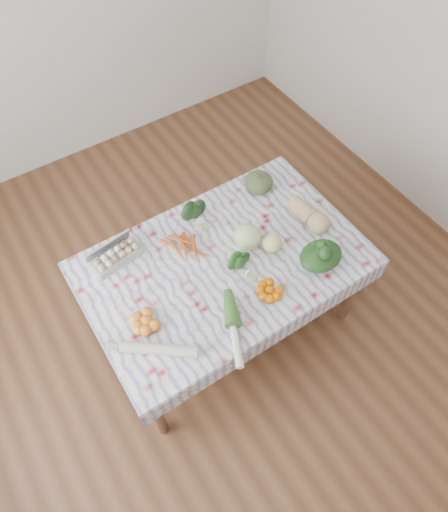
{
  "coord_description": "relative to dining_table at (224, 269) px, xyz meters",
  "views": [
    {
      "loc": [
        -0.83,
        -1.27,
        3.0
      ],
      "look_at": [
        0.0,
        0.0,
        0.82
      ],
      "focal_mm": 32.0,
      "sensor_mm": 36.0,
      "label": 1
    }
  ],
  "objects": [
    {
      "name": "kale_bunch",
      "position": [
        0.03,
        0.36,
        0.15
      ],
      "size": [
        0.16,
        0.14,
        0.14
      ],
      "primitive_type": "ellipsoid",
      "rotation": [
        0.0,
        0.0,
        -0.03
      ],
      "color": "#1B3817",
      "rests_on": "tablecloth"
    },
    {
      "name": "carrot_bunch",
      "position": [
        -0.15,
        0.2,
        0.1
      ],
      "size": [
        0.23,
        0.21,
        0.04
      ],
      "primitive_type": "cube",
      "rotation": [
        0.0,
        0.0,
        0.07
      ],
      "color": "#C74E1A",
      "rests_on": "tablecloth"
    },
    {
      "name": "leek",
      "position": [
        -0.2,
        -0.41,
        0.11
      ],
      "size": [
        0.22,
        0.41,
        0.05
      ],
      "primitive_type": "cylinder",
      "rotation": [
        1.57,
        0.0,
        -0.44
      ],
      "color": "silver",
      "rests_on": "tablecloth"
    },
    {
      "name": "broccoli",
      "position": [
        0.05,
        -0.12,
        0.13
      ],
      "size": [
        0.16,
        0.16,
        0.09
      ],
      "primitive_type": "ellipsoid",
      "rotation": [
        0.0,
        0.0,
        0.32
      ],
      "color": "#204E18",
      "rests_on": "tablecloth"
    },
    {
      "name": "mandarin_cluster",
      "position": [
        0.1,
        -0.32,
        0.11
      ],
      "size": [
        0.21,
        0.21,
        0.06
      ],
      "primitive_type": "cube",
      "rotation": [
        0.0,
        0.0,
        0.2
      ],
      "color": "orange",
      "rests_on": "tablecloth"
    },
    {
      "name": "cabbage",
      "position": [
        0.18,
        0.03,
        0.17
      ],
      "size": [
        0.21,
        0.21,
        0.16
      ],
      "primitive_type": "sphere",
      "rotation": [
        0.0,
        0.0,
        0.34
      ],
      "color": "#B7CF82",
      "rests_on": "tablecloth"
    },
    {
      "name": "tablecloth",
      "position": [
        0.0,
        0.0,
        0.08
      ],
      "size": [
        1.66,
        1.06,
        0.01
      ],
      "primitive_type": "cube",
      "color": "silver",
      "rests_on": "dining_table"
    },
    {
      "name": "butternut_squash",
      "position": [
        0.61,
        -0.03,
        0.15
      ],
      "size": [
        0.15,
        0.3,
        0.13
      ],
      "primitive_type": "ellipsoid",
      "rotation": [
        0.0,
        0.0,
        0.07
      ],
      "color": "tan",
      "rests_on": "tablecloth"
    },
    {
      "name": "ground",
      "position": [
        0.0,
        0.0,
        -0.68
      ],
      "size": [
        4.5,
        4.5,
        0.0
      ],
      "primitive_type": "plane",
      "color": "brown",
      "rests_on": "ground"
    },
    {
      "name": "orange_cluster",
      "position": [
        -0.57,
        -0.11,
        0.12
      ],
      "size": [
        0.21,
        0.21,
        0.07
      ],
      "primitive_type": "cube",
      "rotation": [
        0.0,
        0.0,
        -0.0
      ],
      "color": "orange",
      "rests_on": "tablecloth"
    },
    {
      "name": "dining_table",
      "position": [
        0.0,
        0.0,
        0.0
      ],
      "size": [
        1.6,
        1.0,
        0.75
      ],
      "color": "brown",
      "rests_on": "ground"
    },
    {
      "name": "egg_carton",
      "position": [
        -0.52,
        0.35,
        0.12
      ],
      "size": [
        0.32,
        0.16,
        0.08
      ],
      "primitive_type": "cube",
      "rotation": [
        0.0,
        0.0,
        0.15
      ],
      "color": "#A2A39E",
      "rests_on": "tablecloth"
    },
    {
      "name": "grapefruit",
      "position": [
        0.29,
        -0.08,
        0.14
      ],
      "size": [
        0.13,
        0.13,
        0.12
      ],
      "primitive_type": "sphere",
      "rotation": [
        0.0,
        0.0,
        -0.09
      ],
      "color": "#E0E47C",
      "rests_on": "tablecloth"
    },
    {
      "name": "kabocha_squash",
      "position": [
        0.51,
        0.37,
        0.15
      ],
      "size": [
        0.2,
        0.2,
        0.13
      ],
      "primitive_type": "ellipsoid",
      "rotation": [
        0.0,
        0.0,
        -0.02
      ],
      "color": "#44542C",
      "rests_on": "tablecloth"
    },
    {
      "name": "daikon",
      "position": [
        -0.59,
        -0.29,
        0.11
      ],
      "size": [
        0.37,
        0.31,
        0.06
      ],
      "primitive_type": "cylinder",
      "rotation": [
        1.57,
        0.0,
        0.91
      ],
      "color": "beige",
      "rests_on": "tablecloth"
    },
    {
      "name": "spinach_bag",
      "position": [
        0.47,
        -0.31,
        0.14
      ],
      "size": [
        0.33,
        0.3,
        0.12
      ],
      "primitive_type": "ellipsoid",
      "rotation": [
        0.0,
        0.0,
        0.38
      ],
      "color": "#163413",
      "rests_on": "tablecloth"
    }
  ]
}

